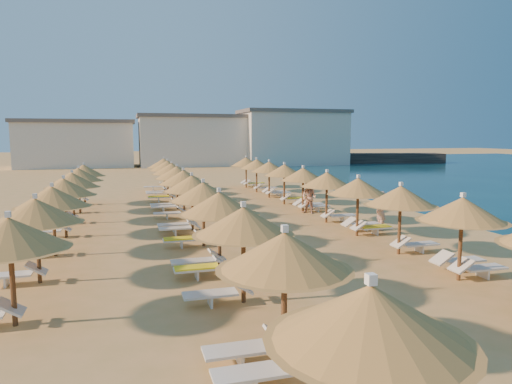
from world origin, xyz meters
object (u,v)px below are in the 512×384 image
object	(u,v)px
jetty	(348,158)
parasol_row_west	(192,184)
beachgoer_b	(309,197)
beachgoer_a	(381,211)
parasol_row_east	(327,180)

from	to	relation	value
jetty	parasol_row_west	distance (m)	54.44
jetty	beachgoer_b	distance (m)	48.39
jetty	beachgoer_a	bearing A→B (deg)	-102.87
jetty	beachgoer_a	xyz separation A→B (m)	(-22.53, -47.04, 0.16)
beachgoer_a	beachgoer_b	bearing A→B (deg)	-155.89
parasol_row_west	beachgoer_a	world-z (taller)	parasol_row_west
parasol_row_east	beachgoer_b	size ratio (longest dim) A/B	18.93
parasol_row_east	beachgoer_b	bearing A→B (deg)	86.19
parasol_row_east	beachgoer_a	distance (m)	3.14
parasol_row_west	beachgoer_a	bearing A→B (deg)	-15.30
jetty	beachgoer_b	xyz separation A→B (m)	(-24.05, -41.99, 0.17)
jetty	parasol_row_west	bearing A→B (deg)	-112.05
beachgoer_b	parasol_row_west	bearing A→B (deg)	-105.85
jetty	parasol_row_west	xyz separation A→B (m)	(-31.04, -44.71, 1.40)
jetty	beachgoer_b	world-z (taller)	beachgoer_b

